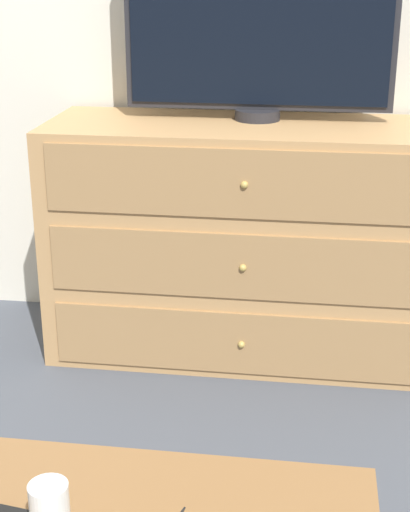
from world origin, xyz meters
name	(u,v)px	position (x,y,z in m)	size (l,w,h in m)	color
ground_plane	(226,313)	(0.00, 0.00, 0.00)	(12.00, 12.00, 0.00)	#474C56
dresser	(250,241)	(0.11, -0.28, 0.42)	(1.41, 0.52, 0.84)	tan
tv	(260,22)	(0.12, -0.20, 1.16)	(0.91, 0.16, 0.63)	#232328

